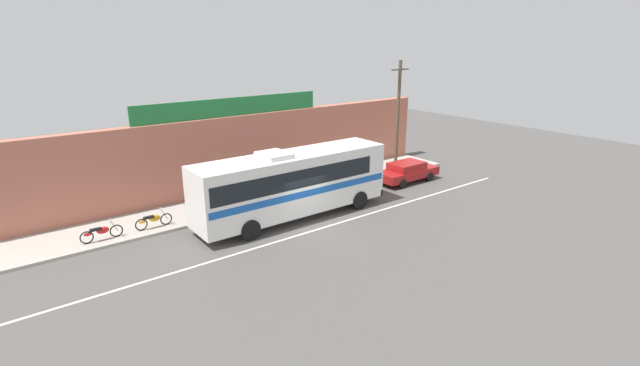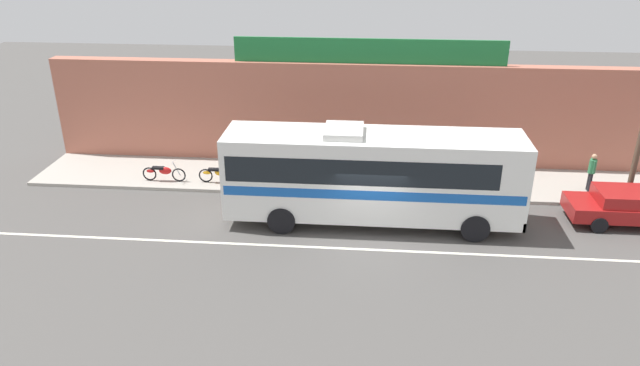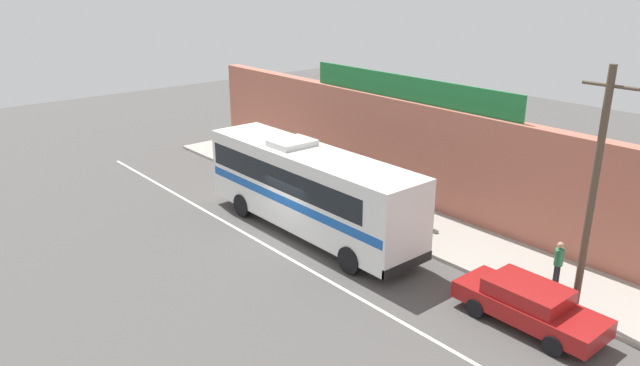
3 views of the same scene
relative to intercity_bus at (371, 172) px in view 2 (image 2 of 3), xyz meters
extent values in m
plane|color=#4F4C49|center=(0.03, -1.34, -2.06)|extent=(70.00, 70.00, 0.00)
cube|color=#A8A399|center=(0.03, 3.86, -1.99)|extent=(30.00, 3.60, 0.14)
cube|color=#B26651|center=(0.03, 6.01, 0.34)|extent=(30.00, 0.70, 4.80)
cube|color=#1E7538|center=(-0.24, 6.01, 3.29)|extent=(12.11, 0.12, 1.10)
cube|color=silver|center=(0.03, -2.14, -2.06)|extent=(30.00, 0.14, 0.01)
cube|color=white|center=(0.08, 0.00, -0.07)|extent=(11.00, 2.47, 3.10)
cube|color=black|center=(-0.36, 0.00, 0.48)|extent=(9.68, 2.49, 0.96)
cube|color=#1956B2|center=(0.08, 0.00, -0.37)|extent=(10.78, 2.48, 0.36)
cube|color=black|center=(5.55, 0.00, 0.38)|extent=(0.04, 2.22, 1.40)
cube|color=black|center=(5.54, 0.00, -1.44)|extent=(0.12, 2.47, 0.36)
cube|color=silver|center=(-1.02, 0.00, 1.60)|extent=(1.40, 1.73, 0.24)
cylinder|color=black|center=(3.82, 1.14, -1.54)|extent=(1.04, 0.32, 1.04)
cylinder|color=black|center=(3.82, -1.14, -1.54)|extent=(1.04, 0.32, 1.04)
cylinder|color=black|center=(-3.22, 1.14, -1.54)|extent=(1.04, 0.32, 1.04)
cylinder|color=black|center=(-3.22, -1.14, -1.54)|extent=(1.04, 0.32, 1.04)
cube|color=maroon|center=(9.85, 0.71, -1.45)|extent=(4.57, 1.75, 0.56)
cube|color=maroon|center=(9.75, 0.71, -0.93)|extent=(2.37, 1.58, 0.48)
cylinder|color=black|center=(8.53, 1.53, -1.75)|extent=(0.62, 0.20, 0.62)
cylinder|color=black|center=(8.53, -0.12, -1.75)|extent=(0.62, 0.20, 0.62)
torus|color=black|center=(-3.01, 2.71, -1.61)|extent=(0.62, 0.06, 0.62)
torus|color=black|center=(-4.25, 2.71, -1.61)|extent=(0.62, 0.06, 0.62)
cylinder|color=silver|center=(-3.09, 2.71, -1.31)|extent=(0.34, 0.04, 0.65)
cylinder|color=silver|center=(-3.19, 2.71, -0.99)|extent=(0.03, 0.56, 0.03)
ellipsoid|color=#237F38|center=(-3.57, 2.71, -1.43)|extent=(0.56, 0.22, 0.34)
cube|color=black|center=(-3.85, 2.71, -1.31)|extent=(0.52, 0.20, 0.10)
ellipsoid|color=#237F38|center=(-4.19, 2.71, -1.47)|extent=(0.36, 0.14, 0.16)
torus|color=black|center=(-5.90, 2.83, -1.61)|extent=(0.62, 0.06, 0.62)
torus|color=black|center=(-7.16, 2.83, -1.61)|extent=(0.62, 0.06, 0.62)
cylinder|color=silver|center=(-5.98, 2.83, -1.31)|extent=(0.34, 0.04, 0.65)
cylinder|color=silver|center=(-6.08, 2.83, -0.99)|extent=(0.03, 0.56, 0.03)
ellipsoid|color=orange|center=(-6.47, 2.83, -1.43)|extent=(0.56, 0.22, 0.34)
cube|color=black|center=(-6.76, 2.83, -1.31)|extent=(0.52, 0.20, 0.10)
ellipsoid|color=orange|center=(-7.10, 2.83, -1.47)|extent=(0.36, 0.14, 0.16)
torus|color=black|center=(-8.35, 2.80, -1.61)|extent=(0.62, 0.06, 0.62)
torus|color=black|center=(-9.67, 2.80, -1.61)|extent=(0.62, 0.06, 0.62)
cylinder|color=silver|center=(-8.43, 2.80, -1.31)|extent=(0.34, 0.04, 0.65)
cylinder|color=silver|center=(-8.53, 2.80, -0.99)|extent=(0.03, 0.56, 0.03)
ellipsoid|color=red|center=(-8.95, 2.80, -1.43)|extent=(0.56, 0.22, 0.34)
cube|color=black|center=(-9.25, 2.80, -1.31)|extent=(0.52, 0.20, 0.10)
ellipsoid|color=red|center=(-9.61, 2.80, -1.47)|extent=(0.36, 0.14, 0.16)
cylinder|color=navy|center=(2.99, 3.95, -1.51)|extent=(0.13, 0.13, 0.84)
cylinder|color=navy|center=(2.99, 3.77, -1.51)|extent=(0.13, 0.13, 0.84)
cylinder|color=#23519E|center=(2.99, 3.86, -0.77)|extent=(0.30, 0.30, 0.63)
sphere|color=#A37556|center=(2.99, 3.86, -0.31)|extent=(0.23, 0.23, 0.23)
cylinder|color=#23519E|center=(2.99, 4.06, -0.74)|extent=(0.08, 0.08, 0.58)
cylinder|color=#23519E|center=(2.99, 3.66, -0.74)|extent=(0.08, 0.08, 0.58)
cylinder|color=black|center=(9.26, 3.48, -1.52)|extent=(0.13, 0.13, 0.80)
cylinder|color=black|center=(9.26, 3.30, -1.52)|extent=(0.13, 0.13, 0.80)
cylinder|color=#2D7A4C|center=(9.26, 3.39, -0.82)|extent=(0.30, 0.30, 0.60)
sphere|color=tan|center=(9.26, 3.39, -0.38)|extent=(0.22, 0.22, 0.22)
cylinder|color=#2D7A4C|center=(9.26, 3.59, -0.79)|extent=(0.08, 0.08, 0.55)
cylinder|color=#2D7A4C|center=(9.26, 3.19, -0.79)|extent=(0.08, 0.08, 0.55)
cylinder|color=brown|center=(-3.80, 4.11, -1.53)|extent=(0.13, 0.13, 0.79)
cylinder|color=brown|center=(-3.80, 3.93, -1.53)|extent=(0.13, 0.13, 0.79)
cylinder|color=white|center=(-3.80, 4.02, -0.84)|extent=(0.30, 0.30, 0.59)
sphere|color=tan|center=(-3.80, 4.02, -0.41)|extent=(0.21, 0.21, 0.21)
cylinder|color=white|center=(-3.80, 4.22, -0.81)|extent=(0.08, 0.08, 0.54)
cylinder|color=white|center=(-3.80, 3.82, -0.81)|extent=(0.08, 0.08, 0.54)
camera|label=1|loc=(-12.96, -19.53, 7.32)|focal=25.92mm
camera|label=2|loc=(-0.13, -20.34, 8.64)|focal=33.19mm
camera|label=3|loc=(17.95, -14.49, 8.21)|focal=33.56mm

